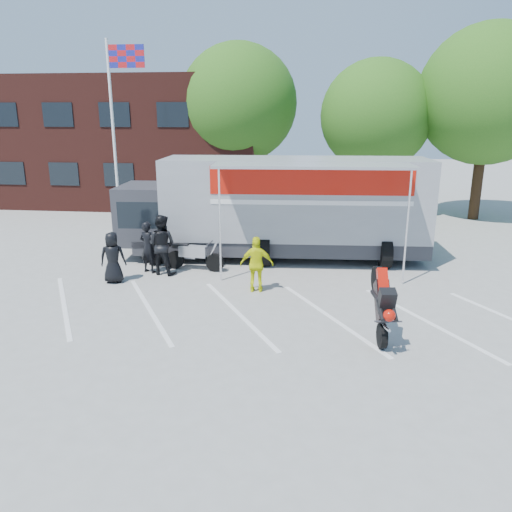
% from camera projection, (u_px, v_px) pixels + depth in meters
% --- Properties ---
extents(ground, '(100.00, 100.00, 0.00)m').
position_uv_depth(ground, '(224.00, 328.00, 12.13)').
color(ground, '#9D9D98').
rests_on(ground, ground).
extents(parking_bay_lines, '(18.09, 13.33, 0.01)m').
position_uv_depth(parking_bay_lines, '(230.00, 312.00, 13.08)').
color(parking_bay_lines, white).
rests_on(parking_bay_lines, ground).
extents(office_building, '(18.00, 8.00, 7.00)m').
position_uv_depth(office_building, '(110.00, 141.00, 29.49)').
color(office_building, '#4B1E18').
rests_on(office_building, ground).
extents(flagpole, '(1.61, 0.12, 8.00)m').
position_uv_depth(flagpole, '(118.00, 113.00, 21.00)').
color(flagpole, white).
rests_on(flagpole, ground).
extents(tree_left, '(6.12, 6.12, 8.64)m').
position_uv_depth(tree_left, '(238.00, 103.00, 26.12)').
color(tree_left, '#382314').
rests_on(tree_left, ground).
extents(tree_mid, '(5.44, 5.44, 7.68)m').
position_uv_depth(tree_mid, '(376.00, 116.00, 24.55)').
color(tree_mid, '#382314').
rests_on(tree_mid, ground).
extents(tree_right, '(6.46, 6.46, 9.12)m').
position_uv_depth(tree_right, '(488.00, 95.00, 23.26)').
color(tree_right, '#382314').
rests_on(tree_right, ground).
extents(transporter_truck, '(11.45, 5.97, 3.56)m').
position_uv_depth(transporter_truck, '(280.00, 257.00, 18.17)').
color(transporter_truck, '#92959A').
rests_on(transporter_truck, ground).
extents(parked_motorcycle, '(2.12, 0.93, 1.08)m').
position_uv_depth(parked_motorcycle, '(195.00, 270.00, 16.68)').
color(parked_motorcycle, '#A6A6AA').
rests_on(parked_motorcycle, ground).
extents(stunt_bike_rider, '(0.91, 1.67, 1.88)m').
position_uv_depth(stunt_bike_rider, '(375.00, 336.00, 11.68)').
color(stunt_bike_rider, black).
rests_on(stunt_bike_rider, ground).
extents(spectator_leather_a, '(0.86, 0.65, 1.59)m').
position_uv_depth(spectator_leather_a, '(113.00, 258.00, 15.25)').
color(spectator_leather_a, black).
rests_on(spectator_leather_a, ground).
extents(spectator_leather_b, '(0.73, 0.61, 1.71)m').
position_uv_depth(spectator_leather_b, '(148.00, 247.00, 16.21)').
color(spectator_leather_b, black).
rests_on(spectator_leather_b, ground).
extents(spectator_leather_c, '(1.09, 0.93, 1.95)m').
position_uv_depth(spectator_leather_c, '(162.00, 245.00, 16.03)').
color(spectator_leather_c, black).
rests_on(spectator_leather_c, ground).
extents(spectator_hivis, '(0.99, 0.48, 1.65)m').
position_uv_depth(spectator_hivis, '(257.00, 264.00, 14.44)').
color(spectator_hivis, '#EBF30C').
rests_on(spectator_hivis, ground).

